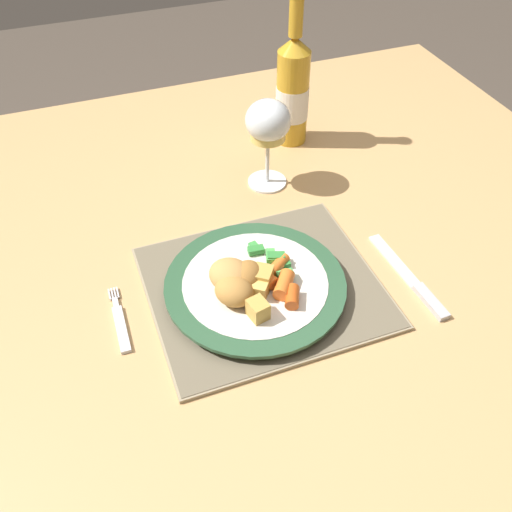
# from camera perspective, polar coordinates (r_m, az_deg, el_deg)

# --- Properties ---
(ground_plane) EXTENTS (6.00, 6.00, 0.00)m
(ground_plane) POSITION_cam_1_polar(r_m,az_deg,el_deg) (1.52, -3.13, -19.80)
(ground_plane) COLOR #4C4238
(dining_table) EXTENTS (1.47, 1.09, 0.74)m
(dining_table) POSITION_cam_1_polar(r_m,az_deg,el_deg) (0.97, -4.61, -2.03)
(dining_table) COLOR tan
(dining_table) RESTS_ON ground
(placemat) EXTENTS (0.33, 0.30, 0.01)m
(placemat) POSITION_cam_1_polar(r_m,az_deg,el_deg) (0.85, 0.71, -3.10)
(placemat) COLOR gray
(placemat) RESTS_ON dining_table
(dinner_plate) EXTENTS (0.26, 0.26, 0.02)m
(dinner_plate) POSITION_cam_1_polar(r_m,az_deg,el_deg) (0.83, -0.08, -3.01)
(dinner_plate) COLOR silver
(dinner_plate) RESTS_ON placemat
(breaded_croquettes) EXTENTS (0.10, 0.11, 0.04)m
(breaded_croquettes) POSITION_cam_1_polar(r_m,az_deg,el_deg) (0.80, -1.97, -2.53)
(breaded_croquettes) COLOR #A87033
(breaded_croquettes) RESTS_ON dinner_plate
(green_beans_pile) EXTENTS (0.06, 0.09, 0.02)m
(green_beans_pile) POSITION_cam_1_polar(r_m,az_deg,el_deg) (0.84, 1.37, -0.66)
(green_beans_pile) COLOR #338438
(green_beans_pile) RESTS_ON dinner_plate
(glazed_carrots) EXTENTS (0.07, 0.10, 0.02)m
(glazed_carrots) POSITION_cam_1_polar(r_m,az_deg,el_deg) (0.81, 2.42, -2.59)
(glazed_carrots) COLOR orange
(glazed_carrots) RESTS_ON dinner_plate
(fork) EXTENTS (0.02, 0.12, 0.01)m
(fork) POSITION_cam_1_polar(r_m,az_deg,el_deg) (0.82, -13.42, -6.60)
(fork) COLOR silver
(fork) RESTS_ON dining_table
(table_knife) EXTENTS (0.03, 0.19, 0.01)m
(table_knife) POSITION_cam_1_polar(r_m,az_deg,el_deg) (0.89, 15.48, -2.54)
(table_knife) COLOR silver
(table_knife) RESTS_ON dining_table
(wine_glass) EXTENTS (0.08, 0.08, 0.16)m
(wine_glass) POSITION_cam_1_polar(r_m,az_deg,el_deg) (0.98, 1.21, 12.96)
(wine_glass) COLOR silver
(wine_glass) RESTS_ON dining_table
(bottle) EXTENTS (0.06, 0.06, 0.29)m
(bottle) POSITION_cam_1_polar(r_m,az_deg,el_deg) (1.12, 3.68, 16.21)
(bottle) COLOR gold
(bottle) RESTS_ON dining_table
(roast_potatoes) EXTENTS (0.06, 0.09, 0.03)m
(roast_potatoes) POSITION_cam_1_polar(r_m,az_deg,el_deg) (0.79, 0.46, -3.49)
(roast_potatoes) COLOR gold
(roast_potatoes) RESTS_ON dinner_plate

